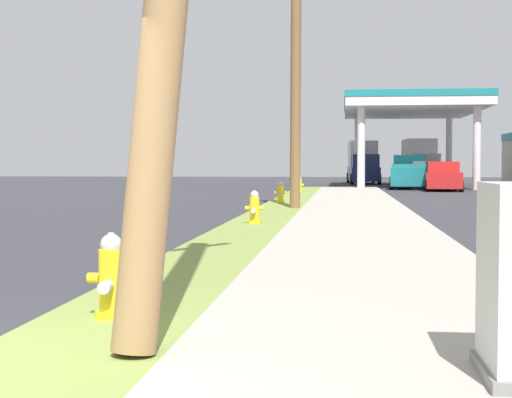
{
  "coord_description": "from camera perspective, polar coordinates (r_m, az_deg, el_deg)",
  "views": [
    {
      "loc": [
        2.65,
        -4.74,
        1.46
      ],
      "look_at": [
        0.62,
        13.17,
        0.63
      ],
      "focal_mm": 54.04,
      "sensor_mm": 36.0,
      "label": 1
    }
  ],
  "objects": [
    {
      "name": "truck_teal_at_far_bay",
      "position": [
        45.63,
        11.3,
        1.9
      ],
      "size": [
        2.59,
        5.56,
        1.97
      ],
      "color": "#197075",
      "rests_on": "ground"
    },
    {
      "name": "truck_silver_at_forecourt",
      "position": [
        52.89,
        12.03,
        2.6
      ],
      "size": [
        2.27,
        6.45,
        3.11
      ],
      "color": "#BCBCC1",
      "rests_on": "ground"
    },
    {
      "name": "utility_pole_midground",
      "position": [
        23.63,
        2.97,
        10.85
      ],
      "size": [
        1.06,
        1.09,
        9.27
      ],
      "color": "brown",
      "rests_on": "grass_verge"
    },
    {
      "name": "fire_hydrant_nearest",
      "position": [
        6.83,
        -10.66,
        -5.98
      ],
      "size": [
        0.42,
        0.38,
        0.74
      ],
      "color": "yellow",
      "rests_on": "grass_verge"
    },
    {
      "name": "fire_hydrant_second",
      "position": [
        17.23,
        -0.12,
        -0.75
      ],
      "size": [
        0.42,
        0.38,
        0.74
      ],
      "color": "yellow",
      "rests_on": "grass_verge"
    },
    {
      "name": "sidewalk_slab",
      "position": [
        4.96,
        10.59,
        -13.85
      ],
      "size": [
        3.2,
        80.0,
        0.12
      ],
      "primitive_type": "cube",
      "color": "#A8A093",
      "rests_on": "ground"
    },
    {
      "name": "truck_navy_on_apron",
      "position": [
        56.87,
        7.93,
        2.64
      ],
      "size": [
        2.37,
        6.48,
        3.11
      ],
      "color": "navy",
      "rests_on": "ground"
    },
    {
      "name": "fire_hydrant_third",
      "position": [
        26.4,
        1.82,
        0.43
      ],
      "size": [
        0.42,
        0.37,
        0.74
      ],
      "color": "yellow",
      "rests_on": "grass_verge"
    },
    {
      "name": "car_red_by_near_pump",
      "position": [
        42.66,
        13.64,
        1.57
      ],
      "size": [
        2.21,
        4.62,
        1.57
      ],
      "color": "red",
      "rests_on": "ground"
    },
    {
      "name": "grass_verge",
      "position": [
        5.31,
        -15.68,
        -12.77
      ],
      "size": [
        1.4,
        80.0,
        0.12
      ],
      "primitive_type": "cube",
      "color": "olive",
      "rests_on": "ground"
    },
    {
      "name": "car_black_by_far_pump",
      "position": [
        49.63,
        12.9,
        1.71
      ],
      "size": [
        2.15,
        4.59,
        1.57
      ],
      "color": "black",
      "rests_on": "ground"
    },
    {
      "name": "fire_hydrant_fourth",
      "position": [
        36.24,
        3.23,
        1.02
      ],
      "size": [
        0.42,
        0.37,
        0.74
      ],
      "color": "yellow",
      "rests_on": "grass_verge"
    }
  ]
}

